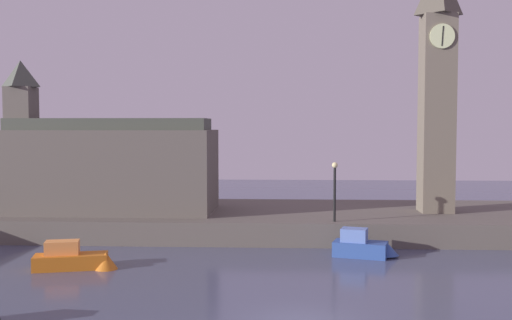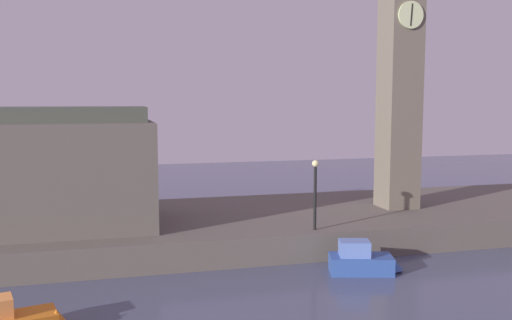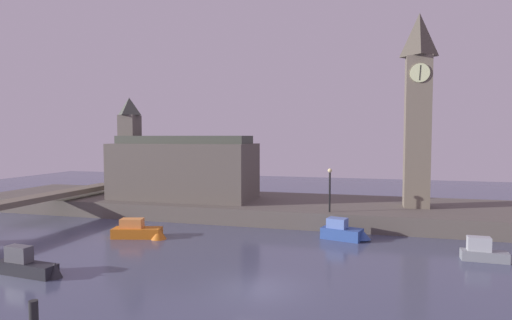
{
  "view_description": "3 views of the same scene",
  "coord_description": "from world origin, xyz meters",
  "px_view_note": "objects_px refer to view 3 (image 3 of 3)",
  "views": [
    {
      "loc": [
        -0.62,
        -22.21,
        7.44
      ],
      "look_at": [
        -2.42,
        14.88,
        5.3
      ],
      "focal_mm": 42.28,
      "sensor_mm": 36.0,
      "label": 1
    },
    {
      "loc": [
        -7.91,
        -12.24,
        8.33
      ],
      "look_at": [
        -0.22,
        16.9,
        5.05
      ],
      "focal_mm": 39.36,
      "sensor_mm": 36.0,
      "label": 2
    },
    {
      "loc": [
        5.59,
        -20.24,
        7.84
      ],
      "look_at": [
        -4.33,
        16.21,
        5.71
      ],
      "focal_mm": 29.25,
      "sensor_mm": 36.0,
      "label": 3
    }
  ],
  "objects_px": {
    "boat_patrol_orange": "(141,231)",
    "boat_cruiser_grey": "(487,253)",
    "clock_tower": "(418,108)",
    "boat_barge_dark": "(29,266)",
    "streetlamp": "(330,185)",
    "parliament_hall": "(181,167)",
    "boat_tour_blue": "(345,232)"
  },
  "relations": [
    {
      "from": "boat_tour_blue",
      "to": "streetlamp",
      "type": "bearing_deg",
      "value": 115.97
    },
    {
      "from": "clock_tower",
      "to": "boat_barge_dark",
      "type": "height_order",
      "value": "clock_tower"
    },
    {
      "from": "parliament_hall",
      "to": "boat_barge_dark",
      "type": "xyz_separation_m",
      "value": [
        0.24,
        -20.24,
        -4.15
      ]
    },
    {
      "from": "boat_tour_blue",
      "to": "clock_tower",
      "type": "bearing_deg",
      "value": 52.86
    },
    {
      "from": "parliament_hall",
      "to": "boat_tour_blue",
      "type": "relative_size",
      "value": 3.64
    },
    {
      "from": "boat_cruiser_grey",
      "to": "streetlamp",
      "type": "bearing_deg",
      "value": 148.57
    },
    {
      "from": "clock_tower",
      "to": "boat_barge_dark",
      "type": "xyz_separation_m",
      "value": [
        -22.56,
        -20.76,
        -9.88
      ]
    },
    {
      "from": "boat_cruiser_grey",
      "to": "boat_tour_blue",
      "type": "relative_size",
      "value": 0.8
    },
    {
      "from": "boat_cruiser_grey",
      "to": "clock_tower",
      "type": "bearing_deg",
      "value": 106.01
    },
    {
      "from": "clock_tower",
      "to": "boat_tour_blue",
      "type": "bearing_deg",
      "value": -127.14
    },
    {
      "from": "parliament_hall",
      "to": "boat_cruiser_grey",
      "type": "relative_size",
      "value": 4.53
    },
    {
      "from": "streetlamp",
      "to": "boat_patrol_orange",
      "type": "bearing_deg",
      "value": -154.14
    },
    {
      "from": "boat_barge_dark",
      "to": "parliament_hall",
      "type": "bearing_deg",
      "value": 90.68
    },
    {
      "from": "streetlamp",
      "to": "boat_tour_blue",
      "type": "xyz_separation_m",
      "value": [
        1.48,
        -3.04,
        -3.23
      ]
    },
    {
      "from": "clock_tower",
      "to": "boat_barge_dark",
      "type": "distance_m",
      "value": 32.21
    },
    {
      "from": "boat_patrol_orange",
      "to": "boat_cruiser_grey",
      "type": "distance_m",
      "value": 24.24
    },
    {
      "from": "clock_tower",
      "to": "boat_patrol_orange",
      "type": "bearing_deg",
      "value": -151.83
    },
    {
      "from": "parliament_hall",
      "to": "boat_patrol_orange",
      "type": "height_order",
      "value": "parliament_hall"
    },
    {
      "from": "clock_tower",
      "to": "boat_tour_blue",
      "type": "relative_size",
      "value": 4.35
    },
    {
      "from": "parliament_hall",
      "to": "streetlamp",
      "type": "height_order",
      "value": "parliament_hall"
    },
    {
      "from": "parliament_hall",
      "to": "boat_tour_blue",
      "type": "distance_m",
      "value": 18.9
    },
    {
      "from": "parliament_hall",
      "to": "boat_barge_dark",
      "type": "height_order",
      "value": "parliament_hall"
    },
    {
      "from": "parliament_hall",
      "to": "boat_barge_dark",
      "type": "distance_m",
      "value": 20.66
    },
    {
      "from": "clock_tower",
      "to": "boat_cruiser_grey",
      "type": "bearing_deg",
      "value": -73.99
    },
    {
      "from": "boat_patrol_orange",
      "to": "boat_barge_dark",
      "type": "xyz_separation_m",
      "value": [
        -1.46,
        -9.46,
        0.02
      ]
    },
    {
      "from": "boat_cruiser_grey",
      "to": "boat_tour_blue",
      "type": "distance_m",
      "value": 9.53
    },
    {
      "from": "boat_cruiser_grey",
      "to": "boat_patrol_orange",
      "type": "bearing_deg",
      "value": -179.19
    },
    {
      "from": "clock_tower",
      "to": "boat_cruiser_grey",
      "type": "distance_m",
      "value": 15.09
    },
    {
      "from": "parliament_hall",
      "to": "boat_cruiser_grey",
      "type": "bearing_deg",
      "value": -21.93
    },
    {
      "from": "parliament_hall",
      "to": "boat_tour_blue",
      "type": "height_order",
      "value": "parliament_hall"
    },
    {
      "from": "clock_tower",
      "to": "parliament_hall",
      "type": "xyz_separation_m",
      "value": [
        -22.8,
        -0.51,
        -5.73
      ]
    },
    {
      "from": "boat_patrol_orange",
      "to": "boat_tour_blue",
      "type": "height_order",
      "value": "boat_tour_blue"
    }
  ]
}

